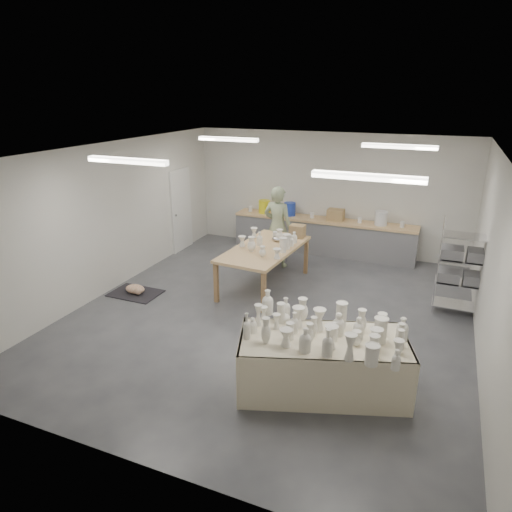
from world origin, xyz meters
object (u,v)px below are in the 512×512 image
at_px(drying_table, 323,360).
at_px(potter, 278,227).
at_px(work_table, 269,247).

xyz_separation_m(drying_table, potter, (-2.23, 4.28, 0.49)).
bearing_deg(work_table, potter, 106.20).
xyz_separation_m(drying_table, work_table, (-1.98, 3.10, 0.41)).
distance_m(drying_table, potter, 4.86).
relative_size(drying_table, potter, 1.31).
bearing_deg(potter, work_table, 107.43).
height_order(work_table, potter, potter).
height_order(drying_table, potter, potter).
bearing_deg(work_table, drying_table, -53.11).
relative_size(drying_table, work_table, 1.03).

